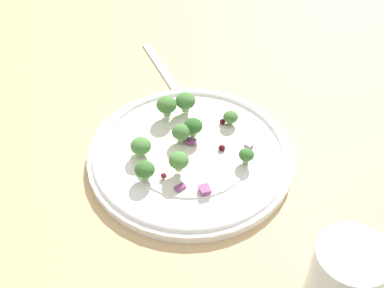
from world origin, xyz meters
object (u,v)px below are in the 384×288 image
Objects in this scene: broccoli_floret_1 at (194,128)px; fork at (169,78)px; broccoli_floret_0 at (179,161)px; plate at (192,154)px; broccoli_floret_2 at (179,132)px; water_glass at (345,277)px.

broccoli_floret_1 is 0.13× the size of fork.
broccoli_floret_0 is 1.01× the size of broccoli_floret_1.
broccoli_floret_0 is at bearing 40.26° from broccoli_floret_1.
plate is 17.59cm from fork.
broccoli_floret_2 is 15.75cm from fork.
fork is 42.35cm from water_glass.
plate is 3.51cm from broccoli_floret_1.
broccoli_floret_2 is at bearing -78.70° from plate.
broccoli_floret_1 is 0.29× the size of water_glass.
water_glass is at bearing 94.01° from plate.
broccoli_floret_1 is 27.45cm from water_glass.
plate is at bearing 50.10° from broccoli_floret_1.
plate is at bearing -145.84° from broccoli_floret_0.
plate is 10.76× the size of broccoli_floret_2.
broccoli_floret_0 is at bearing 62.96° from fork.
broccoli_floret_1 is 2.21cm from broccoli_floret_2.
broccoli_floret_0 is at bearing -77.36° from water_glass.
plate is 3.37cm from broccoli_floret_2.
broccoli_floret_2 is at bearing -121.30° from broccoli_floret_0.
broccoli_floret_0 is at bearing 58.70° from broccoli_floret_2.
fork is (-6.17, -16.46, -0.61)cm from plate.
water_glass is (-0.14, 27.43, 1.04)cm from broccoli_floret_1.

